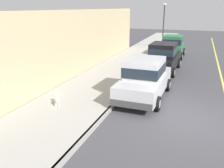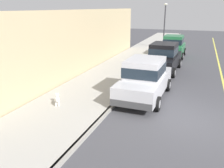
{
  "view_description": "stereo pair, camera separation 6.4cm",
  "coord_description": "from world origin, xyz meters",
  "px_view_note": "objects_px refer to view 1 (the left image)",
  "views": [
    {
      "loc": [
        0.11,
        -9.15,
        4.22
      ],
      "look_at": [
        -3.48,
        0.89,
        0.85
      ],
      "focal_mm": 39.28,
      "sensor_mm": 36.0,
      "label": 1
    },
    {
      "loc": [
        0.17,
        -9.13,
        4.22
      ],
      "look_at": [
        -3.48,
        0.89,
        0.85
      ],
      "focal_mm": 39.28,
      "sensor_mm": 36.0,
      "label": 2
    }
  ],
  "objects_px": {
    "car_black_sedan": "(163,57)",
    "dog_white": "(57,99)",
    "car_green_hatchback": "(173,46)",
    "street_lamp": "(164,20)",
    "car_silver_sedan": "(145,78)"
  },
  "relations": [
    {
      "from": "car_silver_sedan",
      "to": "car_black_sedan",
      "type": "bearing_deg",
      "value": 89.42
    },
    {
      "from": "car_silver_sedan",
      "to": "car_black_sedan",
      "type": "distance_m",
      "value": 5.45
    },
    {
      "from": "car_black_sedan",
      "to": "dog_white",
      "type": "xyz_separation_m",
      "value": [
        -3.33,
        -7.98,
        -0.55
      ]
    },
    {
      "from": "car_green_hatchback",
      "to": "dog_white",
      "type": "bearing_deg",
      "value": -104.18
    },
    {
      "from": "dog_white",
      "to": "car_black_sedan",
      "type": "bearing_deg",
      "value": 67.36
    },
    {
      "from": "car_silver_sedan",
      "to": "dog_white",
      "type": "height_order",
      "value": "car_silver_sedan"
    },
    {
      "from": "car_black_sedan",
      "to": "dog_white",
      "type": "height_order",
      "value": "car_black_sedan"
    },
    {
      "from": "car_green_hatchback",
      "to": "car_black_sedan",
      "type": "bearing_deg",
      "value": -90.39
    },
    {
      "from": "street_lamp",
      "to": "car_green_hatchback",
      "type": "bearing_deg",
      "value": -69.61
    },
    {
      "from": "car_silver_sedan",
      "to": "car_green_hatchback",
      "type": "bearing_deg",
      "value": 89.51
    },
    {
      "from": "car_black_sedan",
      "to": "street_lamp",
      "type": "height_order",
      "value": "street_lamp"
    },
    {
      "from": "car_silver_sedan",
      "to": "street_lamp",
      "type": "relative_size",
      "value": 1.05
    },
    {
      "from": "car_black_sedan",
      "to": "street_lamp",
      "type": "xyz_separation_m",
      "value": [
        -1.42,
        9.25,
        1.92
      ]
    },
    {
      "from": "car_black_sedan",
      "to": "car_green_hatchback",
      "type": "height_order",
      "value": "car_black_sedan"
    },
    {
      "from": "car_silver_sedan",
      "to": "street_lamp",
      "type": "distance_m",
      "value": 14.89
    }
  ]
}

